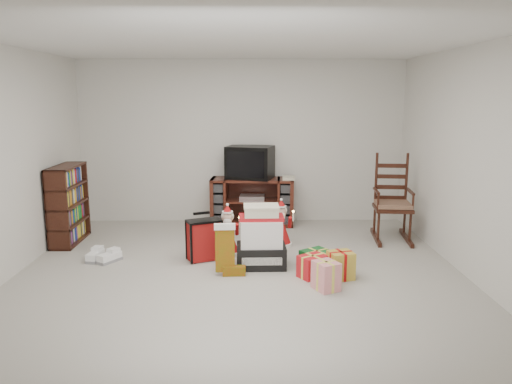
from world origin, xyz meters
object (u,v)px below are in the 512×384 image
at_px(teddy_bear, 258,254).
at_px(crt_television, 250,162).
at_px(santa_figurine, 281,228).
at_px(mrs_claus_figurine, 228,235).
at_px(rocking_chair, 391,209).
at_px(red_suitcase, 204,240).
at_px(tv_stand, 252,201).
at_px(gift_cluster, 319,265).
at_px(gift_pile, 261,240).
at_px(bookshelf, 68,206).
at_px(sneaker_pair, 102,257).

relative_size(teddy_bear, crt_television, 0.43).
xyz_separation_m(santa_figurine, mrs_claus_figurine, (-0.69, -0.36, 0.01)).
bearing_deg(teddy_bear, rocking_chair, 31.45).
bearing_deg(red_suitcase, tv_stand, 47.75).
xyz_separation_m(teddy_bear, mrs_claus_figurine, (-0.37, 0.47, 0.10)).
relative_size(tv_stand, rocking_chair, 1.04).
relative_size(rocking_chair, santa_figurine, 1.97).
bearing_deg(rocking_chair, santa_figurine, -162.56).
height_order(tv_stand, gift_cluster, tv_stand).
relative_size(gift_pile, teddy_bear, 2.13).
relative_size(tv_stand, crt_television, 1.65).
relative_size(tv_stand, teddy_bear, 3.85).
height_order(bookshelf, sneaker_pair, bookshelf).
bearing_deg(tv_stand, santa_figurine, -67.91).
distance_m(rocking_chair, santa_figurine, 1.59).
xyz_separation_m(rocking_chair, gift_pile, (-1.83, -1.13, -0.11)).
distance_m(bookshelf, red_suitcase, 2.07).
bearing_deg(santa_figurine, crt_television, 109.75).
bearing_deg(red_suitcase, rocking_chair, -3.33).
height_order(bookshelf, santa_figurine, bookshelf).
xyz_separation_m(bookshelf, mrs_claus_figurine, (2.17, -0.56, -0.26)).
bearing_deg(tv_stand, gift_pile, -83.79).
distance_m(santa_figurine, sneaker_pair, 2.28).
xyz_separation_m(tv_stand, crt_television, (-0.03, 0.02, 0.60)).
relative_size(teddy_bear, santa_figurine, 0.53).
height_order(gift_pile, red_suitcase, gift_pile).
distance_m(rocking_chair, sneaker_pair, 3.87).
bearing_deg(gift_cluster, sneaker_pair, 167.59).
distance_m(santa_figurine, mrs_claus_figurine, 0.78).
distance_m(bookshelf, gift_pile, 2.78).
height_order(red_suitcase, gift_cluster, red_suitcase).
distance_m(bookshelf, sneaker_pair, 1.14).
relative_size(red_suitcase, mrs_claus_figurine, 0.92).
xyz_separation_m(bookshelf, santa_figurine, (2.86, -0.20, -0.27)).
bearing_deg(gift_pile, crt_television, 92.56).
xyz_separation_m(tv_stand, gift_pile, (0.09, -1.93, -0.05)).
xyz_separation_m(gift_pile, crt_television, (-0.12, 1.95, 0.65)).
relative_size(bookshelf, gift_cluster, 1.16).
bearing_deg(crt_television, gift_pile, -69.78).
bearing_deg(santa_figurine, teddy_bear, -111.25).
bearing_deg(mrs_claus_figurine, gift_cluster, -38.09).
bearing_deg(santa_figurine, tv_stand, 108.56).
relative_size(red_suitcase, sneaker_pair, 1.40).
bearing_deg(mrs_claus_figurine, tv_stand, 77.80).
xyz_separation_m(sneaker_pair, crt_television, (1.79, 1.74, 0.91)).
bearing_deg(rocking_chair, bookshelf, -172.55).
xyz_separation_m(red_suitcase, sneaker_pair, (-1.23, -0.02, -0.20)).
xyz_separation_m(red_suitcase, gift_cluster, (1.30, -0.58, -0.12)).
height_order(tv_stand, gift_pile, tv_stand).
xyz_separation_m(rocking_chair, red_suitcase, (-2.51, -0.90, -0.17)).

